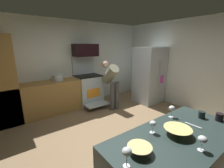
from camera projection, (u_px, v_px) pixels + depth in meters
The scene contains 19 objects.
ground_plane at pixel (120, 134), 3.30m from camera, with size 5.20×4.80×0.02m, color #806648.
wall_back at pixel (73, 64), 4.80m from camera, with size 5.20×0.12×2.60m, color silver.
wall_right at pixel (187, 65), 4.45m from camera, with size 0.12×4.80×2.60m, color silver.
lower_cabinet_run at pixel (50, 98), 4.21m from camera, with size 2.40×0.60×0.90m, color olive.
cabinet_column at pixel (2, 82), 3.48m from camera, with size 0.60×0.60×2.10m, color olive.
oven_range at pixel (88, 89), 4.88m from camera, with size 0.76×1.01×1.53m.
microwave at pixel (86, 50), 4.65m from camera, with size 0.74×0.38×0.38m, color black.
refrigerator at pixel (149, 75), 5.00m from camera, with size 0.85×0.78×1.81m.
person_cook at pixel (111, 81), 4.49m from camera, with size 0.31×0.67×1.40m.
mixing_bowl_large at pixel (139, 150), 1.39m from camera, with size 0.23×0.23×0.07m, color #DBC379.
mixing_bowl_small at pixel (177, 131), 1.67m from camera, with size 0.30×0.30×0.08m, color #E0D074.
wine_glass_near at pixel (127, 152), 1.21m from camera, with size 0.08×0.08×0.18m.
wine_glass_mid at pixel (172, 109), 2.06m from camera, with size 0.08×0.08×0.17m.
wine_glass_far at pixel (202, 140), 1.40m from camera, with size 0.08×0.08×0.15m.
wine_glass_extra at pixel (153, 124), 1.69m from camera, with size 0.07×0.07×0.15m.
mug_coffee at pixel (220, 117), 1.98m from camera, with size 0.09×0.09×0.10m, color black.
mug_tea at pixel (202, 115), 2.06m from camera, with size 0.08×0.08×0.09m, color black.
knife_chef at pixel (193, 125), 1.87m from camera, with size 0.20×0.02×0.01m, color #B7BABF.
stock_pot at pixel (58, 78), 4.23m from camera, with size 0.29×0.29×0.18m, color #B4BAC2.
Camera 1 is at (-1.89, -2.25, 1.86)m, focal length 24.35 mm.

